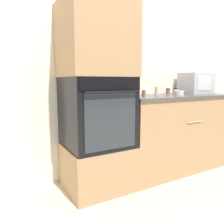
# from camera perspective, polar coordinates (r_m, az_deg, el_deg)

# --- Properties ---
(ground_plane) EXTENTS (12.00, 12.00, 0.00)m
(ground_plane) POSITION_cam_1_polar(r_m,az_deg,el_deg) (2.33, 7.14, -19.90)
(ground_plane) COLOR beige
(wall_back) EXTENTS (8.00, 0.05, 2.50)m
(wall_back) POSITION_cam_1_polar(r_m,az_deg,el_deg) (2.59, -0.83, 11.62)
(wall_back) COLOR silver
(wall_back) RESTS_ON ground_plane
(oven_cabinet_base) EXTENTS (0.64, 0.60, 0.45)m
(oven_cabinet_base) POSITION_cam_1_polar(r_m,az_deg,el_deg) (2.32, -3.93, -13.91)
(oven_cabinet_base) COLOR #A87F56
(oven_cabinet_base) RESTS_ON ground_plane
(wall_oven) EXTENTS (0.62, 0.64, 0.68)m
(wall_oven) POSITION_cam_1_polar(r_m,az_deg,el_deg) (2.17, -4.04, 0.03)
(wall_oven) COLOR black
(wall_oven) RESTS_ON oven_cabinet_base
(oven_cabinet_upper) EXTENTS (0.64, 0.60, 0.70)m
(oven_cabinet_upper) POSITION_cam_1_polar(r_m,az_deg,el_deg) (2.18, -4.27, 18.28)
(oven_cabinet_upper) COLOR #A87F56
(oven_cabinet_upper) RESTS_ON wall_oven
(counter_unit) EXTENTS (1.51, 0.63, 0.92)m
(counter_unit) POSITION_cam_1_polar(r_m,az_deg,el_deg) (2.85, 15.83, -4.96)
(counter_unit) COLOR #A87F56
(counter_unit) RESTS_ON ground_plane
(microwave) EXTENTS (0.41, 0.30, 0.27)m
(microwave) POSITION_cam_1_polar(r_m,az_deg,el_deg) (3.20, 21.10, 7.02)
(microwave) COLOR #B2B5BA
(microwave) RESTS_ON counter_unit
(knife_block) EXTENTS (0.12, 0.16, 0.23)m
(knife_block) POSITION_cam_1_polar(r_m,az_deg,el_deg) (2.55, 4.47, 6.47)
(knife_block) COLOR olive
(knife_block) RESTS_ON counter_unit
(bowl) EXTENTS (0.12, 0.12, 0.05)m
(bowl) POSITION_cam_1_polar(r_m,az_deg,el_deg) (2.71, 17.01, 4.78)
(bowl) COLOR silver
(bowl) RESTS_ON counter_unit
(condiment_jar_near) EXTENTS (0.04, 0.04, 0.06)m
(condiment_jar_near) POSITION_cam_1_polar(r_m,az_deg,el_deg) (2.55, 8.29, 4.94)
(condiment_jar_near) COLOR brown
(condiment_jar_near) RESTS_ON counter_unit
(condiment_jar_mid) EXTENTS (0.04, 0.04, 0.08)m
(condiment_jar_mid) POSITION_cam_1_polar(r_m,az_deg,el_deg) (3.00, 16.30, 5.30)
(condiment_jar_mid) COLOR silver
(condiment_jar_mid) RESTS_ON counter_unit
(condiment_jar_far) EXTENTS (0.04, 0.04, 0.10)m
(condiment_jar_far) POSITION_cam_1_polar(r_m,az_deg,el_deg) (2.70, 11.57, 5.38)
(condiment_jar_far) COLOR silver
(condiment_jar_far) RESTS_ON counter_unit
(condiment_jar_back) EXTENTS (0.05, 0.05, 0.07)m
(condiment_jar_back) POSITION_cam_1_polar(r_m,az_deg,el_deg) (2.99, 14.40, 5.30)
(condiment_jar_back) COLOR brown
(condiment_jar_back) RESTS_ON counter_unit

